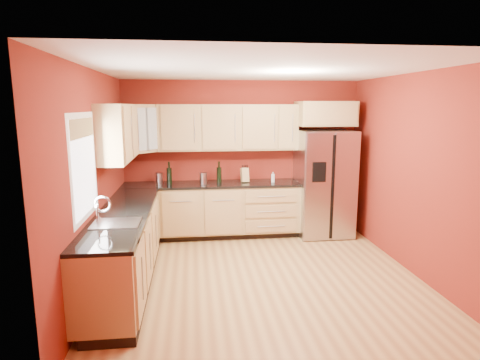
# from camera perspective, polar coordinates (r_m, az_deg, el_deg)

# --- Properties ---
(floor) EXTENTS (4.00, 4.00, 0.00)m
(floor) POSITION_cam_1_polar(r_m,az_deg,el_deg) (5.35, 3.03, -13.51)
(floor) COLOR #9D6D3C
(floor) RESTS_ON ground
(ceiling) EXTENTS (4.00, 4.00, 0.00)m
(ceiling) POSITION_cam_1_polar(r_m,az_deg,el_deg) (4.91, 3.33, 15.45)
(ceiling) COLOR white
(ceiling) RESTS_ON wall_back
(wall_back) EXTENTS (4.00, 0.04, 2.60)m
(wall_back) POSITION_cam_1_polar(r_m,az_deg,el_deg) (6.92, 0.30, 3.22)
(wall_back) COLOR maroon
(wall_back) RESTS_ON floor
(wall_front) EXTENTS (4.00, 0.04, 2.60)m
(wall_front) POSITION_cam_1_polar(r_m,az_deg,el_deg) (3.07, 9.68, -6.22)
(wall_front) COLOR maroon
(wall_front) RESTS_ON floor
(wall_left) EXTENTS (0.04, 4.00, 2.60)m
(wall_left) POSITION_cam_1_polar(r_m,az_deg,el_deg) (5.02, -19.91, -0.17)
(wall_left) COLOR maroon
(wall_left) RESTS_ON floor
(wall_right) EXTENTS (0.04, 4.00, 2.60)m
(wall_right) POSITION_cam_1_polar(r_m,az_deg,el_deg) (5.66, 23.52, 0.73)
(wall_right) COLOR maroon
(wall_right) RESTS_ON floor
(base_cabinets_back) EXTENTS (2.90, 0.60, 0.88)m
(base_cabinets_back) POSITION_cam_1_polar(r_m,az_deg,el_deg) (6.75, -4.04, -4.44)
(base_cabinets_back) COLOR tan
(base_cabinets_back) RESTS_ON floor
(base_cabinets_left) EXTENTS (0.60, 2.80, 0.88)m
(base_cabinets_left) POSITION_cam_1_polar(r_m,az_deg,el_deg) (5.19, -16.04, -9.48)
(base_cabinets_left) COLOR tan
(base_cabinets_left) RESTS_ON floor
(countertop_back) EXTENTS (2.90, 0.62, 0.04)m
(countertop_back) POSITION_cam_1_polar(r_m,az_deg,el_deg) (6.63, -4.09, -0.62)
(countertop_back) COLOR black
(countertop_back) RESTS_ON base_cabinets_back
(countertop_left) EXTENTS (0.62, 2.80, 0.04)m
(countertop_left) POSITION_cam_1_polar(r_m,az_deg,el_deg) (5.05, -16.19, -4.56)
(countertop_left) COLOR black
(countertop_left) RESTS_ON base_cabinets_left
(upper_cabinets_back) EXTENTS (2.30, 0.33, 0.75)m
(upper_cabinets_back) POSITION_cam_1_polar(r_m,az_deg,el_deg) (6.69, -1.66, 7.48)
(upper_cabinets_back) COLOR tan
(upper_cabinets_back) RESTS_ON wall_back
(upper_cabinets_left) EXTENTS (0.33, 1.35, 0.75)m
(upper_cabinets_left) POSITION_cam_1_polar(r_m,az_deg,el_deg) (5.64, -16.96, 6.48)
(upper_cabinets_left) COLOR tan
(upper_cabinets_left) RESTS_ON wall_left
(corner_upper_cabinet) EXTENTS (0.67, 0.67, 0.75)m
(corner_upper_cabinet) POSITION_cam_1_polar(r_m,az_deg,el_deg) (6.54, -14.10, 7.11)
(corner_upper_cabinet) COLOR tan
(corner_upper_cabinet) RESTS_ON wall_back
(over_fridge_cabinet) EXTENTS (0.92, 0.60, 0.40)m
(over_fridge_cabinet) POSITION_cam_1_polar(r_m,az_deg,el_deg) (6.88, 12.01, 9.22)
(over_fridge_cabinet) COLOR tan
(over_fridge_cabinet) RESTS_ON wall_back
(refrigerator) EXTENTS (0.90, 0.75, 1.78)m
(refrigerator) POSITION_cam_1_polar(r_m,az_deg,el_deg) (6.93, 11.85, -0.43)
(refrigerator) COLOR #A9AAAE
(refrigerator) RESTS_ON floor
(window) EXTENTS (0.03, 0.90, 1.00)m
(window) POSITION_cam_1_polar(r_m,az_deg,el_deg) (4.50, -21.26, 1.80)
(window) COLOR white
(window) RESTS_ON wall_left
(sink_faucet) EXTENTS (0.50, 0.42, 0.30)m
(sink_faucet) POSITION_cam_1_polar(r_m,az_deg,el_deg) (4.53, -17.30, -4.11)
(sink_faucet) COLOR silver
(sink_faucet) RESTS_ON countertop_left
(canister_left) EXTENTS (0.12, 0.12, 0.18)m
(canister_left) POSITION_cam_1_polar(r_m,az_deg,el_deg) (6.67, -11.42, 0.21)
(canister_left) COLOR #A9AAAE
(canister_left) RESTS_ON countertop_back
(canister_right) EXTENTS (0.13, 0.13, 0.19)m
(canister_right) POSITION_cam_1_polar(r_m,az_deg,el_deg) (6.54, -5.25, 0.23)
(canister_right) COLOR #A9AAAE
(canister_right) RESTS_ON countertop_back
(wine_bottle_a) EXTENTS (0.11, 0.11, 0.37)m
(wine_bottle_a) POSITION_cam_1_polar(r_m,az_deg,el_deg) (6.58, -10.04, 0.98)
(wine_bottle_a) COLOR black
(wine_bottle_a) RESTS_ON countertop_back
(wine_bottle_b) EXTENTS (0.10, 0.10, 0.35)m
(wine_bottle_b) POSITION_cam_1_polar(r_m,az_deg,el_deg) (6.64, -2.99, 1.14)
(wine_bottle_b) COLOR black
(wine_bottle_b) RESTS_ON countertop_back
(knife_block) EXTENTS (0.13, 0.13, 0.24)m
(knife_block) POSITION_cam_1_polar(r_m,az_deg,el_deg) (6.70, 0.68, 0.72)
(knife_block) COLOR tan
(knife_block) RESTS_ON countertop_back
(soap_dispenser) EXTENTS (0.07, 0.07, 0.17)m
(soap_dispenser) POSITION_cam_1_polar(r_m,az_deg,el_deg) (6.71, 4.70, 0.41)
(soap_dispenser) COLOR white
(soap_dispenser) RESTS_ON countertop_back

